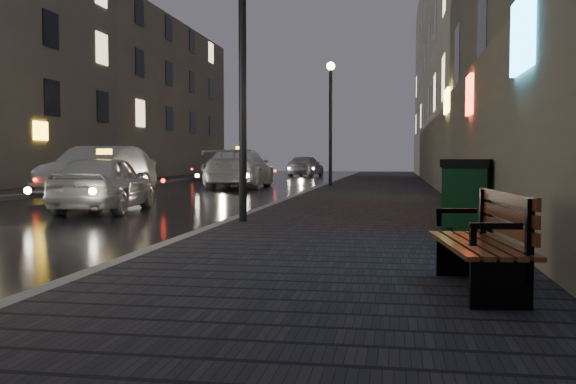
# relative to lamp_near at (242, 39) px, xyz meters

# --- Properties ---
(sidewalk) EXTENTS (4.60, 58.00, 0.15)m
(sidewalk) POSITION_rel_lamp_near_xyz_m (2.05, 15.00, -3.41)
(sidewalk) COLOR black
(sidewalk) RESTS_ON ground
(curb) EXTENTS (0.20, 58.00, 0.15)m
(curb) POSITION_rel_lamp_near_xyz_m (-0.35, 15.00, -3.41)
(curb) COLOR slate
(curb) RESTS_ON ground
(sidewalk_far) EXTENTS (2.40, 58.00, 0.15)m
(sidewalk_far) POSITION_rel_lamp_near_xyz_m (-10.55, 15.00, -3.41)
(sidewalk_far) COLOR black
(sidewalk_far) RESTS_ON ground
(curb_far) EXTENTS (0.20, 58.00, 0.15)m
(curb_far) POSITION_rel_lamp_near_xyz_m (-9.25, 15.00, -3.41)
(curb_far) COLOR slate
(curb_far) RESTS_ON ground
(building_near) EXTENTS (1.80, 50.00, 13.00)m
(building_near) POSITION_rel_lamp_near_xyz_m (5.25, 19.00, 3.01)
(building_near) COLOR #605B54
(building_near) RESTS_ON ground
(building_far_c) EXTENTS (6.00, 22.00, 11.00)m
(building_far_c) POSITION_rel_lamp_near_xyz_m (-15.35, 33.00, 2.01)
(building_far_c) COLOR #6B6051
(building_far_c) RESTS_ON ground
(lamp_near) EXTENTS (0.36, 0.36, 5.28)m
(lamp_near) POSITION_rel_lamp_near_xyz_m (0.00, 0.00, 0.00)
(lamp_near) COLOR black
(lamp_near) RESTS_ON sidewalk
(lamp_far) EXTENTS (0.36, 0.36, 5.28)m
(lamp_far) POSITION_rel_lamp_near_xyz_m (0.00, 16.00, 0.00)
(lamp_far) COLOR black
(lamp_far) RESTS_ON sidewalk
(bench) EXTENTS (0.79, 1.78, 0.88)m
(bench) POSITION_rel_lamp_near_xyz_m (3.58, -5.68, -2.90)
(bench) COLOR black
(bench) RESTS_ON sidewalk
(trash_bin) EXTENTS (0.96, 0.96, 1.16)m
(trash_bin) POSITION_rel_lamp_near_xyz_m (3.95, -0.88, -2.75)
(trash_bin) COLOR black
(trash_bin) RESTS_ON sidewalk
(taxi_near) EXTENTS (2.18, 4.32, 1.41)m
(taxi_near) POSITION_rel_lamp_near_xyz_m (-4.31, 3.32, -2.78)
(taxi_near) COLOR silver
(taxi_near) RESTS_ON ground
(car_left_mid) EXTENTS (1.92, 5.25, 1.72)m
(car_left_mid) POSITION_rel_lamp_near_xyz_m (-6.77, 8.08, -2.63)
(car_left_mid) COLOR #9F9EA5
(car_left_mid) RESTS_ON ground
(taxi_mid) EXTENTS (2.70, 6.01, 1.71)m
(taxi_mid) POSITION_rel_lamp_near_xyz_m (-4.07, 16.32, -2.63)
(taxi_mid) COLOR white
(taxi_mid) RESTS_ON ground
(taxi_far) EXTENTS (3.23, 5.89, 1.56)m
(taxi_far) POSITION_rel_lamp_near_xyz_m (-7.36, 26.36, -2.71)
(taxi_far) COLOR silver
(taxi_far) RESTS_ON ground
(car_far) EXTENTS (2.40, 4.71, 1.54)m
(car_far) POSITION_rel_lamp_near_xyz_m (-3.59, 33.92, -2.72)
(car_far) COLOR #A2A1A9
(car_far) RESTS_ON ground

